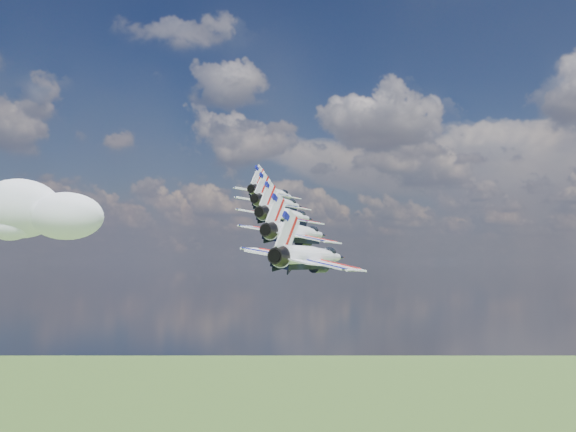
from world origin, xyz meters
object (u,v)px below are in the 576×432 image
Objects in this scene: jet_0 at (274,193)px; jet_3 at (299,233)px; jet_2 at (288,216)px; jet_1 at (280,203)px; jet_4 at (314,257)px.

jet_0 reaches higher than jet_3.
jet_2 is 1.00× the size of jet_3.
jet_1 reaches higher than jet_3.
jet_3 is (8.09, -8.21, -2.69)m from jet_2.
jet_0 reaches higher than jet_4.
jet_0 is 1.00× the size of jet_4.
jet_0 is 11.84m from jet_1.
jet_3 is at bearing -57.38° from jet_2.
jet_2 reaches higher than jet_4.
jet_1 is (8.09, -8.21, -2.69)m from jet_0.
jet_2 is 23.68m from jet_4.
jet_1 is at bearing 122.62° from jet_3.
jet_3 reaches higher than jet_4.
jet_1 reaches higher than jet_4.
jet_4 is at bearing -57.38° from jet_2.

